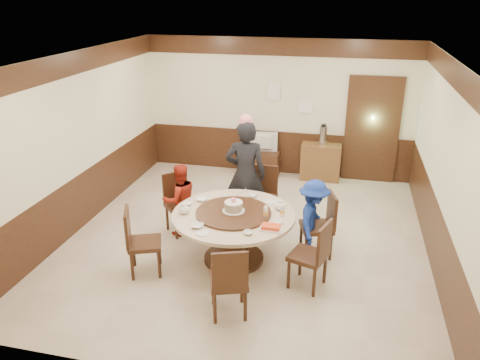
% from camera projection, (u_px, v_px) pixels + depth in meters
% --- Properties ---
extents(room, '(6.00, 6.04, 2.84)m').
position_uv_depth(room, '(248.00, 174.00, 7.06)').
color(room, beige).
rests_on(room, ground).
extents(banquet_table, '(1.74, 1.74, 0.78)m').
position_uv_depth(banquet_table, '(234.00, 227.00, 6.65)').
color(banquet_table, '#361D11').
rests_on(banquet_table, ground).
extents(chair_0, '(0.56, 0.55, 0.97)m').
position_uv_depth(chair_0, '(317.00, 236.00, 6.88)').
color(chair_0, '#361D11').
rests_on(chair_0, ground).
extents(chair_1, '(0.45, 0.45, 0.97)m').
position_uv_depth(chair_1, '(263.00, 206.00, 7.82)').
color(chair_1, '#361D11').
rests_on(chair_1, ground).
extents(chair_2, '(0.62, 0.62, 0.97)m').
position_uv_depth(chair_2, '(181.00, 214.00, 7.55)').
color(chair_2, '#361D11').
rests_on(chair_2, ground).
extents(chair_3, '(0.58, 0.57, 0.97)m').
position_uv_depth(chair_3, '(144.00, 253.00, 6.44)').
color(chair_3, '#361D11').
rests_on(chair_3, ground).
extents(chair_4, '(0.56, 0.57, 0.97)m').
position_uv_depth(chair_4, '(229.00, 292.00, 5.60)').
color(chair_4, '#361D11').
rests_on(chair_4, ground).
extents(chair_5, '(0.56, 0.56, 0.97)m').
position_uv_depth(chair_5, '(309.00, 266.00, 6.13)').
color(chair_5, '#361D11').
rests_on(chair_5, ground).
extents(person_standing, '(0.71, 0.52, 1.80)m').
position_uv_depth(person_standing, '(246.00, 174.00, 7.53)').
color(person_standing, black).
rests_on(person_standing, ground).
extents(person_red, '(0.73, 0.71, 1.18)m').
position_uv_depth(person_red, '(180.00, 200.00, 7.38)').
color(person_red, '#A02415').
rests_on(person_red, ground).
extents(person_blue, '(0.51, 0.82, 1.21)m').
position_uv_depth(person_blue, '(313.00, 220.00, 6.70)').
color(person_blue, navy).
rests_on(person_blue, ground).
extents(birthday_cake, '(0.32, 0.32, 0.21)m').
position_uv_depth(birthday_cake, '(234.00, 206.00, 6.54)').
color(birthday_cake, white).
rests_on(birthday_cake, banquet_table).
extents(teapot_left, '(0.17, 0.15, 0.13)m').
position_uv_depth(teapot_left, '(184.00, 210.00, 6.55)').
color(teapot_left, white).
rests_on(teapot_left, banquet_table).
extents(teapot_right, '(0.17, 0.15, 0.13)m').
position_uv_depth(teapot_right, '(280.00, 206.00, 6.66)').
color(teapot_right, white).
rests_on(teapot_right, banquet_table).
extents(bowl_0, '(0.17, 0.17, 0.04)m').
position_uv_depth(bowl_0, '(202.00, 199.00, 6.96)').
color(bowl_0, white).
rests_on(bowl_0, banquet_table).
extents(bowl_1, '(0.13, 0.13, 0.04)m').
position_uv_depth(bowl_1, '(248.00, 233.00, 6.01)').
color(bowl_1, white).
rests_on(bowl_1, banquet_table).
extents(bowl_2, '(0.17, 0.17, 0.04)m').
position_uv_depth(bowl_2, '(197.00, 226.00, 6.18)').
color(bowl_2, white).
rests_on(bowl_2, banquet_table).
extents(bowl_3, '(0.15, 0.15, 0.05)m').
position_uv_depth(bowl_3, '(278.00, 222.00, 6.27)').
color(bowl_3, white).
rests_on(bowl_3, banquet_table).
extents(bowl_4, '(0.13, 0.13, 0.03)m').
position_uv_depth(bowl_4, '(188.00, 204.00, 6.83)').
color(bowl_4, white).
rests_on(bowl_4, banquet_table).
extents(bowl_5, '(0.13, 0.13, 0.04)m').
position_uv_depth(bowl_5, '(253.00, 196.00, 7.08)').
color(bowl_5, white).
rests_on(bowl_5, banquet_table).
extents(saucer_near, '(0.18, 0.18, 0.01)m').
position_uv_depth(saucer_near, '(203.00, 233.00, 6.03)').
color(saucer_near, white).
rests_on(saucer_near, banquet_table).
extents(saucer_far, '(0.18, 0.18, 0.01)m').
position_uv_depth(saucer_far, '(271.00, 202.00, 6.92)').
color(saucer_far, white).
rests_on(saucer_far, banquet_table).
extents(shrimp_platter, '(0.30, 0.20, 0.06)m').
position_uv_depth(shrimp_platter, '(271.00, 228.00, 6.12)').
color(shrimp_platter, white).
rests_on(shrimp_platter, banquet_table).
extents(bottle_0, '(0.06, 0.06, 0.16)m').
position_uv_depth(bottle_0, '(266.00, 212.00, 6.42)').
color(bottle_0, silver).
rests_on(bottle_0, banquet_table).
extents(bottle_1, '(0.06, 0.06, 0.16)m').
position_uv_depth(bottle_1, '(282.00, 211.00, 6.45)').
color(bottle_1, silver).
rests_on(bottle_1, banquet_table).
extents(tv_stand, '(0.85, 0.45, 0.50)m').
position_uv_depth(tv_stand, '(259.00, 163.00, 9.91)').
color(tv_stand, '#361D11').
rests_on(tv_stand, ground).
extents(television, '(0.74, 0.17, 0.42)m').
position_uv_depth(television, '(260.00, 142.00, 9.73)').
color(television, gray).
rests_on(television, tv_stand).
extents(side_cabinet, '(0.80, 0.40, 0.75)m').
position_uv_depth(side_cabinet, '(321.00, 162.00, 9.62)').
color(side_cabinet, brown).
rests_on(side_cabinet, ground).
extents(thermos, '(0.15, 0.15, 0.38)m').
position_uv_depth(thermos, '(323.00, 136.00, 9.40)').
color(thermos, silver).
rests_on(thermos, side_cabinet).
extents(notice_left, '(0.25, 0.00, 0.35)m').
position_uv_depth(notice_left, '(274.00, 91.00, 9.48)').
color(notice_left, white).
rests_on(notice_left, room).
extents(notice_right, '(0.30, 0.00, 0.22)m').
position_uv_depth(notice_right, '(305.00, 108.00, 9.45)').
color(notice_right, white).
rests_on(notice_right, room).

